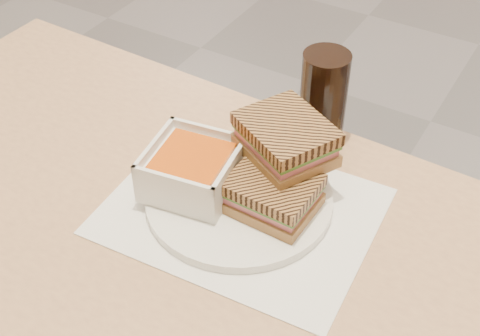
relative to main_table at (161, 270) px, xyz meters
The scene contains 7 objects.
main_table is the anchor object (origin of this frame).
tray_liner 0.17m from the main_table, 39.41° to the left, with size 0.41×0.33×0.00m.
plate 0.18m from the main_table, 47.31° to the left, with size 0.29×0.29×0.02m.
soup_bowl 0.18m from the main_table, 77.54° to the left, with size 0.15×0.15×0.07m.
panini_lower 0.24m from the main_table, 34.66° to the left, with size 0.13×0.11×0.06m.
panini_upper 0.30m from the main_table, 51.42° to the left, with size 0.17×0.16×0.06m.
cola_glass 0.38m from the main_table, 67.57° to the left, with size 0.08×0.08×0.17m.
Camera 1 is at (0.38, -2.63, 1.46)m, focal length 49.64 mm.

